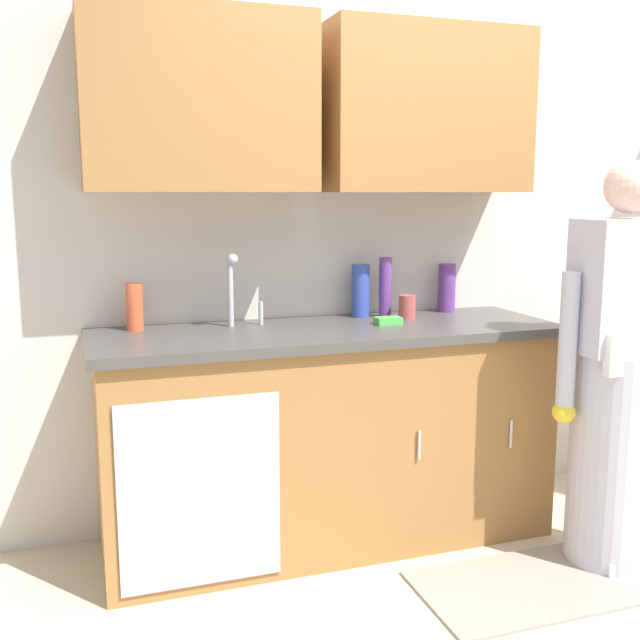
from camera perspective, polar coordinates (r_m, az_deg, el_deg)
ground_plane at (r=3.08m, az=15.50°, el=-19.71°), size 9.00×9.00×0.00m
kitchen_wall_with_uppers at (r=3.50m, az=5.46°, el=9.32°), size 4.80×0.44×2.70m
counter_cabinet at (r=3.24m, az=0.52°, el=-9.13°), size 1.90×0.62×0.90m
countertop at (r=3.12m, az=0.57°, el=-0.93°), size 1.96×0.66×0.04m
sink at (r=3.04m, az=-5.55°, el=-1.17°), size 0.50×0.36×0.35m
person_at_sink at (r=3.20m, az=21.77°, el=-5.56°), size 0.55×0.34×1.62m
floor_mat at (r=3.12m, az=15.25°, el=-19.14°), size 0.80×0.50×0.01m
bottle_water_tall at (r=3.13m, az=-14.03°, el=0.98°), size 0.07×0.07×0.19m
bottle_dish_liquid at (r=3.38m, az=3.12°, el=2.25°), size 0.08×0.08×0.24m
bottle_soap at (r=3.37m, az=5.02°, el=2.51°), size 0.06×0.06×0.27m
bottle_cleaner_spray at (r=3.57m, az=9.69°, el=2.45°), size 0.08×0.08×0.23m
cup_by_sink at (r=3.34m, az=6.69°, el=0.99°), size 0.08×0.08×0.11m
sponge at (r=3.21m, az=5.24°, el=-0.05°), size 0.11×0.07×0.03m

